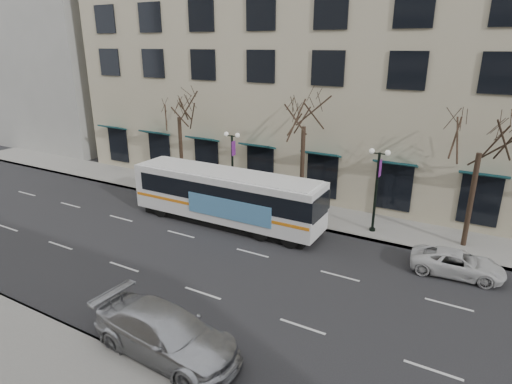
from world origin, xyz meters
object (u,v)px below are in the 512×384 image
Objects in this scene: lamp_post_right at (376,187)px; tree_far_left at (178,104)px; silver_car at (166,333)px; tree_far_right at (482,135)px; city_bus at (227,196)px; tree_far_mid at (304,111)px; lamp_post_left at (233,164)px; white_pickup at (457,263)px.

tree_far_left is at bearing 177.71° from lamp_post_right.
silver_car is (-3.77, -14.40, -2.07)m from lamp_post_right.
tree_far_right is at bearing -27.06° from silver_car.
city_bus is at bearing -29.47° from tree_far_left.
city_bus is 2.10× the size of silver_car.
tree_far_mid is 7.13m from city_bus.
lamp_post_right is at bearing 0.00° from lamp_post_left.
tree_far_right is at bearing 2.29° from lamp_post_left.
tree_far_left is 0.66× the size of city_bus.
silver_car is at bearing -120.28° from tree_far_right.
lamp_post_left is at bearing -177.71° from tree_far_right.
lamp_post_left is 1.00× the size of lamp_post_right.
tree_far_left is 1.60× the size of lamp_post_right.
lamp_post_right is at bearing -2.29° from tree_far_left.
tree_far_mid reaches higher than silver_car.
silver_car is (-8.76, -15.00, -5.55)m from tree_far_right.
tree_far_right reaches higher than white_pickup.
city_bus is (1.56, -3.11, -1.07)m from lamp_post_left.
tree_far_mid reaches higher than tree_far_left.
tree_far_mid reaches higher than white_pickup.
white_pickup is (14.95, -2.86, -2.34)m from lamp_post_left.
lamp_post_right is (15.01, -0.60, -3.75)m from tree_far_left.
white_pickup is at bearing 0.81° from city_bus.
tree_far_left is 20.00m from tree_far_right.
lamp_post_right is (10.00, 0.00, 0.00)m from lamp_post_left.
silver_car is at bearing -67.78° from city_bus.
tree_far_right is at bearing -0.00° from tree_far_mid.
lamp_post_left and lamp_post_right have the same top height.
lamp_post_right is at bearing 55.37° from white_pickup.
tree_far_left is 15.48m from lamp_post_right.
tree_far_mid is 1.95× the size of white_pickup.
tree_far_left reaches higher than city_bus.
tree_far_mid is 1.64× the size of lamp_post_left.
tree_far_mid is (10.00, 0.00, 0.21)m from tree_far_left.
tree_far_right is 1.34× the size of silver_car.
lamp_post_right is 0.41× the size of city_bus.
city_bus is at bearing 86.48° from white_pickup.
tree_far_right is (10.00, -0.00, -0.48)m from tree_far_mid.
tree_far_left is 21.15m from white_pickup.
tree_far_right is at bearing 0.00° from tree_far_left.
tree_far_mid reaches higher than tree_far_right.
city_bus reaches higher than white_pickup.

